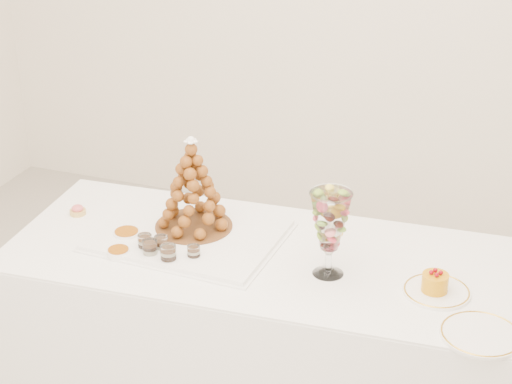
% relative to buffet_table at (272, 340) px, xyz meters
% --- Properties ---
extents(buffet_table, '(2.00, 0.89, 0.74)m').
position_rel_buffet_table_xyz_m(buffet_table, '(0.00, 0.00, 0.00)').
color(buffet_table, white).
rests_on(buffet_table, ground).
extents(lace_tray, '(0.69, 0.53, 0.02)m').
position_rel_buffet_table_xyz_m(lace_tray, '(-0.34, 0.01, 0.38)').
color(lace_tray, white).
rests_on(lace_tray, buffet_table).
extents(macaron_vase, '(0.14, 0.14, 0.31)m').
position_rel_buffet_table_xyz_m(macaron_vase, '(0.22, -0.05, 0.57)').
color(macaron_vase, white).
rests_on(macaron_vase, buffet_table).
extents(cake_plate, '(0.23, 0.23, 0.01)m').
position_rel_buffet_table_xyz_m(cake_plate, '(0.60, -0.05, 0.38)').
color(cake_plate, white).
rests_on(cake_plate, buffet_table).
extents(spare_plate, '(0.25, 0.25, 0.01)m').
position_rel_buffet_table_xyz_m(spare_plate, '(0.77, -0.25, 0.38)').
color(spare_plate, white).
rests_on(spare_plate, buffet_table).
extents(pink_tart, '(0.06, 0.06, 0.04)m').
position_rel_buffet_table_xyz_m(pink_tart, '(-0.83, 0.04, 0.39)').
color(pink_tart, tan).
rests_on(pink_tart, buffet_table).
extents(verrine_a, '(0.06, 0.06, 0.07)m').
position_rel_buffet_table_xyz_m(verrine_a, '(-0.44, -0.14, 0.41)').
color(verrine_a, white).
rests_on(verrine_a, buffet_table).
extents(verrine_b, '(0.06, 0.06, 0.07)m').
position_rel_buffet_table_xyz_m(verrine_b, '(-0.39, -0.12, 0.41)').
color(verrine_b, white).
rests_on(verrine_b, buffet_table).
extents(verrine_c, '(0.05, 0.05, 0.06)m').
position_rel_buffet_table_xyz_m(verrine_c, '(-0.25, -0.14, 0.40)').
color(verrine_c, white).
rests_on(verrine_c, buffet_table).
extents(verrine_d, '(0.07, 0.07, 0.07)m').
position_rel_buffet_table_xyz_m(verrine_d, '(-0.41, -0.17, 0.41)').
color(verrine_d, white).
rests_on(verrine_d, buffet_table).
extents(verrine_e, '(0.06, 0.06, 0.08)m').
position_rel_buffet_table_xyz_m(verrine_e, '(-0.33, -0.19, 0.41)').
color(verrine_e, white).
rests_on(verrine_e, buffet_table).
extents(ramekin_back, '(0.10, 0.10, 0.03)m').
position_rel_buffet_table_xyz_m(ramekin_back, '(-0.55, -0.07, 0.39)').
color(ramekin_back, white).
rests_on(ramekin_back, buffet_table).
extents(ramekin_front, '(0.08, 0.08, 0.03)m').
position_rel_buffet_table_xyz_m(ramekin_front, '(-0.52, -0.20, 0.38)').
color(ramekin_front, white).
rests_on(ramekin_front, buffet_table).
extents(croquembouche, '(0.29, 0.29, 0.37)m').
position_rel_buffet_table_xyz_m(croquembouche, '(-0.34, 0.06, 0.57)').
color(croquembouche, brown).
rests_on(croquembouche, lace_tray).
extents(mousse_cake, '(0.09, 0.09, 0.08)m').
position_rel_buffet_table_xyz_m(mousse_cake, '(0.59, -0.06, 0.41)').
color(mousse_cake, orange).
rests_on(mousse_cake, cake_plate).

